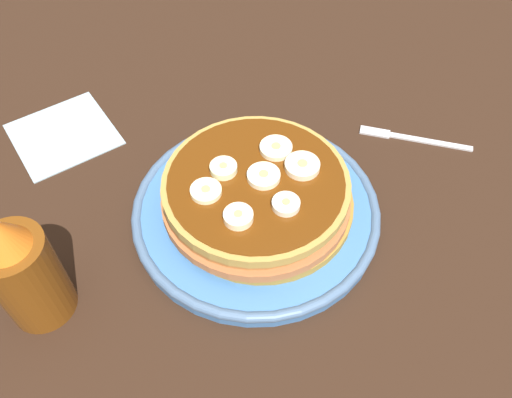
# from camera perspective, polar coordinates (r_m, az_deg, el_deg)

# --- Properties ---
(ground_plane) EXTENTS (1.40, 1.40, 0.03)m
(ground_plane) POSITION_cam_1_polar(r_m,az_deg,el_deg) (0.56, 0.00, -2.75)
(ground_plane) COLOR black
(plate) EXTENTS (0.25, 0.25, 0.02)m
(plate) POSITION_cam_1_polar(r_m,az_deg,el_deg) (0.54, 0.00, -1.21)
(plate) COLOR #3F72B2
(plate) RESTS_ON ground_plane
(pancake_stack) EXTENTS (0.20, 0.19, 0.04)m
(pancake_stack) POSITION_cam_1_polar(r_m,az_deg,el_deg) (0.52, 0.14, 0.75)
(pancake_stack) COLOR olive
(pancake_stack) RESTS_ON plate
(banana_slice_0) EXTENTS (0.03, 0.03, 0.01)m
(banana_slice_0) POSITION_cam_1_polar(r_m,az_deg,el_deg) (0.50, 1.02, 2.08)
(banana_slice_0) COLOR #F6ECC1
(banana_slice_0) RESTS_ON pancake_stack
(banana_slice_1) EXTENTS (0.03, 0.03, 0.01)m
(banana_slice_1) POSITION_cam_1_polar(r_m,az_deg,el_deg) (0.49, -5.48, 0.85)
(banana_slice_1) COLOR #F6EBB3
(banana_slice_1) RESTS_ON pancake_stack
(banana_slice_2) EXTENTS (0.03, 0.03, 0.01)m
(banana_slice_2) POSITION_cam_1_polar(r_m,az_deg,el_deg) (0.51, -3.56, 3.31)
(banana_slice_2) COLOR #EEEFB8
(banana_slice_2) RESTS_ON pancake_stack
(banana_slice_3) EXTENTS (0.03, 0.03, 0.01)m
(banana_slice_3) POSITION_cam_1_polar(r_m,az_deg,el_deg) (0.53, 2.18, 5.52)
(banana_slice_3) COLOR #F4E8BC
(banana_slice_3) RESTS_ON pancake_stack
(banana_slice_4) EXTENTS (0.03, 0.03, 0.01)m
(banana_slice_4) POSITION_cam_1_polar(r_m,az_deg,el_deg) (0.48, 3.28, -0.61)
(banana_slice_4) COLOR #EAE2C5
(banana_slice_4) RESTS_ON pancake_stack
(banana_slice_5) EXTENTS (0.03, 0.03, 0.01)m
(banana_slice_5) POSITION_cam_1_polar(r_m,az_deg,el_deg) (0.51, 5.26, 3.20)
(banana_slice_5) COLOR #F5E3B9
(banana_slice_5) RESTS_ON pancake_stack
(banana_slice_6) EXTENTS (0.03, 0.03, 0.01)m
(banana_slice_6) POSITION_cam_1_polar(r_m,az_deg,el_deg) (0.47, -1.94, -1.97)
(banana_slice_6) COLOR #FEE7B7
(banana_slice_6) RESTS_ON pancake_stack
(napkin) EXTENTS (0.14, 0.14, 0.00)m
(napkin) POSITION_cam_1_polar(r_m,az_deg,el_deg) (0.66, -20.26, 6.67)
(napkin) COLOR #99B2BF
(napkin) RESTS_ON ground_plane
(fork) EXTENTS (0.11, 0.08, 0.01)m
(fork) POSITION_cam_1_polar(r_m,az_deg,el_deg) (0.64, 16.28, 6.49)
(fork) COLOR silver
(fork) RESTS_ON ground_plane
(syrup_bottle) EXTENTS (0.06, 0.06, 0.13)m
(syrup_bottle) POSITION_cam_1_polar(r_m,az_deg,el_deg) (0.48, -24.00, -7.26)
(syrup_bottle) COLOR brown
(syrup_bottle) RESTS_ON ground_plane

